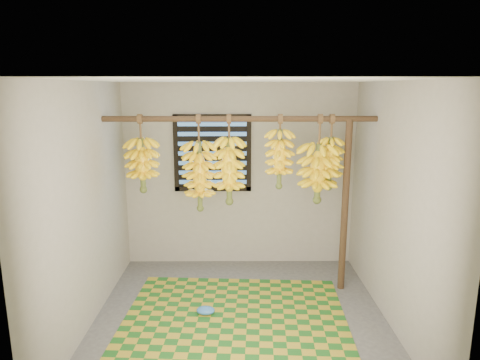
{
  "coord_description": "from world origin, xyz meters",
  "views": [
    {
      "loc": [
        -0.03,
        -3.99,
        2.34
      ],
      "look_at": [
        0.0,
        0.55,
        1.35
      ],
      "focal_mm": 32.0,
      "sensor_mm": 36.0,
      "label": 1
    }
  ],
  "objects_px": {
    "support_post": "(345,207)",
    "woven_mat": "(235,318)",
    "banana_bunch_a": "(142,165)",
    "banana_bunch_e": "(318,173)",
    "banana_bunch_b": "(200,176)",
    "plastic_bag": "(206,310)",
    "banana_bunch_f": "(330,163)",
    "banana_bunch_d": "(279,159)",
    "banana_bunch_c": "(229,171)"
  },
  "relations": [
    {
      "from": "banana_bunch_c",
      "to": "banana_bunch_a",
      "type": "bearing_deg",
      "value": -180.0
    },
    {
      "from": "support_post",
      "to": "banana_bunch_b",
      "type": "xyz_separation_m",
      "value": [
        -1.65,
        0.0,
        0.36
      ]
    },
    {
      "from": "woven_mat",
      "to": "support_post",
      "type": "bearing_deg",
      "value": 28.63
    },
    {
      "from": "banana_bunch_a",
      "to": "banana_bunch_b",
      "type": "bearing_deg",
      "value": 0.0
    },
    {
      "from": "banana_bunch_f",
      "to": "banana_bunch_a",
      "type": "bearing_deg",
      "value": -180.0
    },
    {
      "from": "banana_bunch_e",
      "to": "banana_bunch_d",
      "type": "bearing_deg",
      "value": 180.0
    },
    {
      "from": "banana_bunch_f",
      "to": "banana_bunch_c",
      "type": "bearing_deg",
      "value": 180.0
    },
    {
      "from": "plastic_bag",
      "to": "banana_bunch_f",
      "type": "height_order",
      "value": "banana_bunch_f"
    },
    {
      "from": "banana_bunch_a",
      "to": "support_post",
      "type": "bearing_deg",
      "value": 0.0
    },
    {
      "from": "banana_bunch_b",
      "to": "banana_bunch_d",
      "type": "height_order",
      "value": "same"
    },
    {
      "from": "banana_bunch_a",
      "to": "banana_bunch_f",
      "type": "xyz_separation_m",
      "value": [
        2.09,
        0.0,
        0.02
      ]
    },
    {
      "from": "woven_mat",
      "to": "banana_bunch_b",
      "type": "relative_size",
      "value": 2.11
    },
    {
      "from": "support_post",
      "to": "banana_bunch_f",
      "type": "distance_m",
      "value": 0.54
    },
    {
      "from": "support_post",
      "to": "banana_bunch_c",
      "type": "bearing_deg",
      "value": 180.0
    },
    {
      "from": "banana_bunch_b",
      "to": "banana_bunch_c",
      "type": "xyz_separation_m",
      "value": [
        0.33,
        0.0,
        0.06
      ]
    },
    {
      "from": "woven_mat",
      "to": "banana_bunch_e",
      "type": "distance_m",
      "value": 1.81
    },
    {
      "from": "woven_mat",
      "to": "banana_bunch_f",
      "type": "height_order",
      "value": "banana_bunch_f"
    },
    {
      "from": "plastic_bag",
      "to": "banana_bunch_b",
      "type": "xyz_separation_m",
      "value": [
        -0.09,
        0.61,
        1.31
      ]
    },
    {
      "from": "support_post",
      "to": "banana_bunch_e",
      "type": "relative_size",
      "value": 2.03
    },
    {
      "from": "banana_bunch_a",
      "to": "banana_bunch_b",
      "type": "distance_m",
      "value": 0.65
    },
    {
      "from": "support_post",
      "to": "banana_bunch_f",
      "type": "height_order",
      "value": "banana_bunch_f"
    },
    {
      "from": "banana_bunch_e",
      "to": "banana_bunch_f",
      "type": "bearing_deg",
      "value": 0.0
    },
    {
      "from": "woven_mat",
      "to": "banana_bunch_f",
      "type": "xyz_separation_m",
      "value": [
        1.06,
        0.69,
        1.5
      ]
    },
    {
      "from": "plastic_bag",
      "to": "banana_bunch_a",
      "type": "distance_m",
      "value": 1.72
    },
    {
      "from": "banana_bunch_a",
      "to": "banana_bunch_f",
      "type": "relative_size",
      "value": 1.02
    },
    {
      "from": "banana_bunch_e",
      "to": "banana_bunch_c",
      "type": "bearing_deg",
      "value": 180.0
    },
    {
      "from": "plastic_bag",
      "to": "banana_bunch_b",
      "type": "bearing_deg",
      "value": 98.35
    },
    {
      "from": "support_post",
      "to": "woven_mat",
      "type": "xyz_separation_m",
      "value": [
        -1.26,
        -0.69,
        -0.99
      ]
    },
    {
      "from": "banana_bunch_d",
      "to": "banana_bunch_e",
      "type": "relative_size",
      "value": 0.83
    },
    {
      "from": "banana_bunch_d",
      "to": "banana_bunch_f",
      "type": "distance_m",
      "value": 0.57
    },
    {
      "from": "support_post",
      "to": "plastic_bag",
      "type": "xyz_separation_m",
      "value": [
        -1.56,
        -0.61,
        -0.95
      ]
    },
    {
      "from": "banana_bunch_b",
      "to": "banana_bunch_a",
      "type": "bearing_deg",
      "value": -180.0
    },
    {
      "from": "woven_mat",
      "to": "plastic_bag",
      "type": "bearing_deg",
      "value": 165.53
    },
    {
      "from": "woven_mat",
      "to": "banana_bunch_f",
      "type": "bearing_deg",
      "value": 32.84
    },
    {
      "from": "plastic_bag",
      "to": "banana_bunch_e",
      "type": "relative_size",
      "value": 0.2
    },
    {
      "from": "banana_bunch_b",
      "to": "woven_mat",
      "type": "bearing_deg",
      "value": -59.92
    },
    {
      "from": "plastic_bag",
      "to": "banana_bunch_f",
      "type": "xyz_separation_m",
      "value": [
        1.37,
        0.61,
        1.46
      ]
    },
    {
      "from": "support_post",
      "to": "banana_bunch_d",
      "type": "distance_m",
      "value": 0.94
    },
    {
      "from": "woven_mat",
      "to": "banana_bunch_d",
      "type": "distance_m",
      "value": 1.77
    },
    {
      "from": "banana_bunch_c",
      "to": "banana_bunch_f",
      "type": "relative_size",
      "value": 1.19
    },
    {
      "from": "woven_mat",
      "to": "banana_bunch_e",
      "type": "bearing_deg",
      "value": 36.32
    },
    {
      "from": "banana_bunch_f",
      "to": "banana_bunch_b",
      "type": "bearing_deg",
      "value": 180.0
    },
    {
      "from": "banana_bunch_a",
      "to": "banana_bunch_e",
      "type": "xyz_separation_m",
      "value": [
        1.96,
        0.0,
        -0.09
      ]
    },
    {
      "from": "woven_mat",
      "to": "plastic_bag",
      "type": "height_order",
      "value": "plastic_bag"
    },
    {
      "from": "woven_mat",
      "to": "banana_bunch_c",
      "type": "bearing_deg",
      "value": 95.36
    },
    {
      "from": "banana_bunch_b",
      "to": "banana_bunch_f",
      "type": "bearing_deg",
      "value": 0.0
    },
    {
      "from": "banana_bunch_d",
      "to": "banana_bunch_e",
      "type": "distance_m",
      "value": 0.47
    },
    {
      "from": "banana_bunch_b",
      "to": "support_post",
      "type": "bearing_deg",
      "value": 0.0
    },
    {
      "from": "plastic_bag",
      "to": "banana_bunch_a",
      "type": "bearing_deg",
      "value": 140.12
    },
    {
      "from": "banana_bunch_b",
      "to": "banana_bunch_d",
      "type": "xyz_separation_m",
      "value": [
        0.89,
        0.0,
        0.2
      ]
    }
  ]
}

